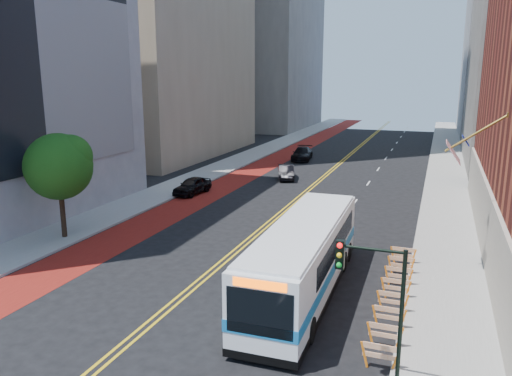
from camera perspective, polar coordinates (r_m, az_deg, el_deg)
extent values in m
plane|color=black|center=(23.96, -9.56, -13.03)|extent=(160.00, 160.00, 0.00)
cube|color=gray|center=(54.73, -4.97, 1.91)|extent=(4.00, 140.00, 0.15)
cube|color=gray|center=(49.68, 20.96, -0.01)|extent=(4.00, 140.00, 0.15)
cube|color=#61110D|center=(53.22, -1.16, 1.57)|extent=(3.60, 140.00, 0.01)
cube|color=gold|center=(50.92, 7.16, 0.96)|extent=(0.14, 140.00, 0.01)
cube|color=gold|center=(50.85, 7.56, 0.93)|extent=(0.14, 140.00, 0.01)
cube|color=silver|center=(20.51, -0.19, -17.52)|extent=(0.14, 2.20, 0.01)
cube|color=silver|center=(27.39, 5.75, -9.49)|extent=(0.14, 2.20, 0.01)
cube|color=silver|center=(34.75, 9.10, -4.71)|extent=(0.14, 2.20, 0.01)
cube|color=silver|center=(42.35, 11.24, -1.61)|extent=(0.14, 2.20, 0.01)
cube|color=silver|center=(50.07, 12.72, 0.54)|extent=(0.14, 2.20, 0.01)
cube|color=silver|center=(57.86, 13.80, 2.11)|extent=(0.14, 2.20, 0.01)
cube|color=silver|center=(65.71, 14.62, 3.31)|extent=(0.14, 2.20, 0.01)
cube|color=silver|center=(73.59, 15.28, 4.25)|extent=(0.14, 2.20, 0.01)
cube|color=silver|center=(81.49, 15.80, 5.01)|extent=(0.14, 2.20, 0.01)
cube|color=silver|center=(89.41, 16.24, 5.64)|extent=(0.14, 2.20, 0.01)
cube|color=silver|center=(97.34, 16.60, 6.16)|extent=(0.14, 2.20, 0.01)
cube|color=silver|center=(105.28, 16.91, 6.60)|extent=(0.14, 2.20, 0.01)
cube|color=#9E9384|center=(31.86, 25.05, -3.66)|extent=(0.50, 36.00, 4.00)
cube|color=black|center=(26.46, 26.05, -9.06)|extent=(0.35, 2.80, 2.20)
cube|color=black|center=(33.07, 24.95, -4.70)|extent=(0.35, 2.80, 2.20)
cube|color=black|center=(39.81, 24.22, -1.81)|extent=(0.35, 2.80, 2.20)
cube|color=#A57F33|center=(26.83, 27.00, 7.44)|extent=(0.25, 0.25, 0.25)
cylinder|color=#A57F33|center=(26.79, 23.93, 5.78)|extent=(2.85, 0.12, 2.05)
cube|color=#B21419|center=(26.86, 21.61, 3.85)|extent=(0.75, 1.90, 1.05)
cube|color=navy|center=(27.26, 22.85, 5.03)|extent=(0.39, 0.85, 0.52)
cube|color=orange|center=(19.40, 12.28, -18.08)|extent=(0.32, 0.06, 0.99)
cube|color=orange|center=(19.32, 15.68, -18.43)|extent=(0.32, 0.06, 0.99)
cube|color=orange|center=(19.15, 14.04, -17.23)|extent=(1.25, 0.05, 0.22)
cube|color=orange|center=(19.32, 13.98, -18.13)|extent=(1.25, 0.05, 0.18)
cube|color=orange|center=(20.74, 12.92, -15.95)|extent=(0.32, 0.06, 0.99)
cube|color=orange|center=(20.66, 16.07, -16.25)|extent=(0.32, 0.06, 0.99)
cube|color=orange|center=(20.51, 14.55, -15.13)|extent=(1.25, 0.05, 0.22)
cube|color=orange|center=(20.67, 14.50, -15.99)|extent=(1.25, 0.05, 0.18)
cube|color=orange|center=(22.11, 13.47, -14.08)|extent=(0.32, 0.06, 0.99)
cube|color=orange|center=(22.04, 16.40, -14.35)|extent=(0.32, 0.06, 0.99)
cube|color=orange|center=(21.89, 14.99, -13.28)|extent=(1.25, 0.05, 0.22)
cube|color=orange|center=(22.04, 14.94, -14.10)|extent=(1.25, 0.05, 0.18)
cube|color=orange|center=(23.50, 13.95, -12.42)|extent=(0.32, 0.06, 0.99)
cube|color=orange|center=(23.43, 16.69, -12.67)|extent=(0.32, 0.06, 0.99)
cube|color=orange|center=(23.29, 15.37, -11.66)|extent=(1.25, 0.05, 0.22)
cube|color=orange|center=(23.44, 15.32, -12.44)|extent=(1.25, 0.05, 0.18)
cube|color=orange|center=(24.91, 14.37, -10.95)|extent=(0.32, 0.06, 0.99)
cube|color=orange|center=(24.85, 16.94, -11.18)|extent=(0.32, 0.06, 0.99)
cube|color=orange|center=(24.72, 15.71, -10.22)|extent=(1.25, 0.05, 0.22)
cube|color=orange|center=(24.85, 15.66, -10.96)|extent=(1.25, 0.05, 0.18)
cube|color=orange|center=(26.33, 14.74, -9.64)|extent=(0.32, 0.06, 0.99)
cube|color=orange|center=(26.28, 17.16, -9.85)|extent=(0.32, 0.06, 0.99)
cube|color=orange|center=(26.15, 16.00, -8.94)|extent=(1.25, 0.05, 0.22)
cube|color=orange|center=(26.28, 15.96, -9.65)|extent=(1.25, 0.05, 0.18)
cube|color=orange|center=(27.77, 15.07, -8.47)|extent=(0.32, 0.06, 0.99)
cube|color=orange|center=(27.72, 17.36, -8.66)|extent=(0.32, 0.06, 0.99)
cube|color=orange|center=(27.60, 16.27, -7.79)|extent=(1.25, 0.05, 0.22)
cube|color=orange|center=(27.72, 16.22, -8.47)|extent=(1.25, 0.05, 0.18)
cube|color=orange|center=(29.22, 15.37, -7.41)|extent=(0.32, 0.06, 0.99)
cube|color=orange|center=(29.17, 17.54, -7.59)|extent=(0.32, 0.06, 0.99)
cube|color=orange|center=(29.06, 16.50, -6.76)|extent=(1.25, 0.05, 0.22)
cube|color=orange|center=(29.17, 16.46, -7.41)|extent=(1.25, 0.05, 0.18)
cylinder|color=black|center=(34.29, -21.22, -2.64)|extent=(0.32, 0.32, 3.20)
sphere|color=#173C0D|center=(33.66, -21.63, 2.29)|extent=(4.20, 4.20, 4.20)
sphere|color=#173C0D|center=(33.47, -20.49, 3.37)|extent=(2.80, 2.80, 2.80)
sphere|color=#173C0D|center=(33.72, -22.65, 2.91)|extent=(2.40, 2.40, 2.40)
cylinder|color=black|center=(16.96, 16.20, -14.80)|extent=(0.14, 0.14, 5.00)
cylinder|color=black|center=(16.09, 13.16, -6.84)|extent=(2.00, 0.10, 0.10)
cube|color=black|center=(16.32, 9.60, -7.50)|extent=(0.28, 0.22, 0.95)
sphere|color=red|center=(16.08, 9.55, -6.50)|extent=(0.18, 0.18, 0.18)
sphere|color=yellow|center=(16.19, 9.51, -7.60)|extent=(0.18, 0.18, 0.18)
sphere|color=#0CA526|center=(16.30, 9.46, -8.69)|extent=(0.18, 0.18, 0.18)
cube|color=white|center=(23.93, 5.47, -7.89)|extent=(3.09, 13.12, 3.10)
cube|color=#156CAE|center=(24.10, 5.45, -8.92)|extent=(3.14, 13.16, 0.49)
cube|color=black|center=(24.56, 5.98, -6.08)|extent=(3.07, 9.20, 1.03)
cube|color=black|center=(18.10, 0.43, -14.09)|extent=(2.49, 0.16, 1.74)
cube|color=black|center=(29.84, 8.47, -2.83)|extent=(2.27, 0.15, 1.09)
cube|color=#FF5905|center=(17.62, 0.42, -10.95)|extent=(1.98, 0.13, 0.33)
cube|color=white|center=(23.41, 5.55, -4.21)|extent=(2.94, 12.46, 0.13)
cube|color=black|center=(24.52, 5.39, -11.28)|extent=(3.13, 13.15, 0.33)
cylinder|color=black|center=(21.17, -0.90, -14.84)|extent=(0.35, 1.10, 1.09)
cylinder|color=black|center=(20.54, 6.12, -15.85)|extent=(0.35, 1.10, 1.09)
cylinder|color=black|center=(28.03, 4.63, -7.75)|extent=(0.35, 1.10, 1.09)
cylinder|color=black|center=(27.55, 9.86, -8.28)|extent=(0.35, 1.10, 1.09)
cylinder|color=black|center=(29.46, 5.41, -6.73)|extent=(0.35, 1.10, 1.09)
cylinder|color=black|center=(29.01, 10.38, -7.21)|extent=(0.35, 1.10, 1.09)
imported|color=black|center=(44.67, -7.28, 0.27)|extent=(2.17, 4.56, 1.50)
imported|color=black|center=(50.82, 3.45, 1.83)|extent=(2.88, 4.58, 1.43)
imported|color=black|center=(62.43, 5.29, 3.92)|extent=(2.86, 5.66, 1.58)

